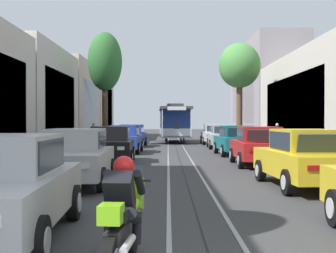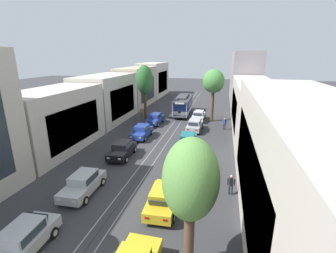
{
  "view_description": "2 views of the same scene",
  "coord_description": "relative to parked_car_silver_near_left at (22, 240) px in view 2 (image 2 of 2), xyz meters",
  "views": [
    {
      "loc": [
        -0.55,
        -3.32,
        1.78
      ],
      "look_at": [
        -0.56,
        18.76,
        1.55
      ],
      "focal_mm": 48.49,
      "sensor_mm": 36.0,
      "label": 1
    },
    {
      "loc": [
        6.66,
        -4.83,
        10.04
      ],
      "look_at": [
        0.0,
        24.22,
        1.21
      ],
      "focal_mm": 25.74,
      "sensor_mm": 36.0,
      "label": 2
    }
  ],
  "objects": [
    {
      "name": "parked_car_white_sixth_right",
      "position": [
        6.16,
        29.1,
        0.0
      ],
      "size": [
        2.03,
        4.38,
        1.58
      ],
      "color": "silver",
      "rests_on": "ground"
    },
    {
      "name": "cable_car_trolley",
      "position": [
        3.07,
        32.97,
        0.86
      ],
      "size": [
        2.81,
        9.17,
        3.28
      ],
      "color": "navy",
      "rests_on": "ground"
    },
    {
      "name": "pedestrian_on_left_pavement",
      "position": [
        10.2,
        24.99,
        0.15
      ],
      "size": [
        0.55,
        0.42,
        1.67
      ],
      "color": "#282D38",
      "rests_on": "ground"
    },
    {
      "name": "trolley_track_rails",
      "position": [
        3.07,
        25.92,
        -0.79
      ],
      "size": [
        1.14,
        70.88,
        0.01
      ],
      "color": "gray",
      "rests_on": "ground"
    },
    {
      "name": "ground_plane",
      "position": [
        3.07,
        21.64,
        -0.8
      ],
      "size": [
        160.0,
        160.0,
        0.0
      ],
      "primitive_type": "plane",
      "color": "#38383A"
    },
    {
      "name": "parked_car_silver_second_left",
      "position": [
        -0.08,
        5.92,
        0.0
      ],
      "size": [
        2.1,
        4.4,
        1.58
      ],
      "color": "#B7B7BC",
      "rests_on": "ground"
    },
    {
      "name": "parked_car_blue_fourth_left",
      "position": [
        0.01,
        19.15,
        0.0
      ],
      "size": [
        2.04,
        4.38,
        1.58
      ],
      "color": "#233D93",
      "rests_on": "ground"
    },
    {
      "name": "street_tree_kerb_left_second",
      "position": [
        -2.3,
        27.82,
        5.48
      ],
      "size": [
        2.62,
        2.72,
        8.63
      ],
      "color": "#4C3826",
      "rests_on": "ground"
    },
    {
      "name": "building_facade_left",
      "position": [
        -7.78,
        24.97,
        3.32
      ],
      "size": [
        5.65,
        62.58,
        10.6
      ],
      "color": "beige",
      "rests_on": "ground"
    },
    {
      "name": "pedestrian_on_right_pavement",
      "position": [
        10.74,
        8.2,
        0.1
      ],
      "size": [
        0.55,
        0.39,
        1.6
      ],
      "color": "#282D38",
      "rests_on": "ground"
    },
    {
      "name": "parked_car_black_mid_left",
      "position": [
        0.04,
        12.95,
        0.0
      ],
      "size": [
        2.13,
        4.42,
        1.58
      ],
      "color": "black",
      "rests_on": "ground"
    },
    {
      "name": "parked_car_yellow_second_right",
      "position": [
        6.23,
        5.38,
        0.0
      ],
      "size": [
        2.13,
        4.42,
        1.58
      ],
      "color": "gold",
      "rests_on": "ground"
    },
    {
      "name": "street_tree_kerb_right_near",
      "position": [
        8.56,
        1.28,
        3.83
      ],
      "size": [
        2.6,
        2.81,
        6.68
      ],
      "color": "brown",
      "rests_on": "ground"
    },
    {
      "name": "street_tree_kerb_right_second",
      "position": [
        8.22,
        29.24,
        5.36
      ],
      "size": [
        3.3,
        3.42,
        8.06
      ],
      "color": "brown",
      "rests_on": "ground"
    },
    {
      "name": "parked_car_teal_fourth_right",
      "position": [
        6.14,
        17.23,
        0.0
      ],
      "size": [
        2.1,
        4.4,
        1.58
      ],
      "color": "#196B70",
      "rests_on": "ground"
    },
    {
      "name": "pedestrian_crossing_far",
      "position": [
        -3.37,
        29.0,
        0.16
      ],
      "size": [
        0.55,
        0.41,
        1.69
      ],
      "color": "#4C4233",
      "rests_on": "ground"
    },
    {
      "name": "parked_car_silver_near_left",
      "position": [
        0.0,
        0.0,
        0.0
      ],
      "size": [
        2.15,
        4.42,
        1.58
      ],
      "color": "#B7B7BC",
      "rests_on": "ground"
    },
    {
      "name": "building_facade_right",
      "position": [
        14.01,
        27.26,
        3.6
      ],
      "size": [
        5.92,
        62.58,
        10.78
      ],
      "color": "beige",
      "rests_on": "ground"
    },
    {
      "name": "parked_car_blue_fifth_left",
      "position": [
        -0.09,
        25.65,
        0.0
      ],
      "size": [
        2.13,
        4.42,
        1.58
      ],
      "color": "#233D93",
      "rests_on": "ground"
    },
    {
      "name": "parked_car_silver_fifth_right",
      "position": [
        6.19,
        23.51,
        0.0
      ],
      "size": [
        2.1,
        4.41,
        1.58
      ],
      "color": "#B7B7BC",
      "rests_on": "ground"
    },
    {
      "name": "parked_car_red_mid_right",
      "position": [
        6.2,
        11.59,
        0.0
      ],
      "size": [
        2.07,
        4.39,
        1.58
      ],
      "color": "red",
      "rests_on": "ground"
    }
  ]
}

